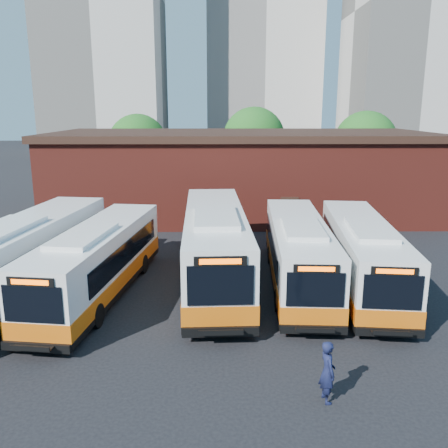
{
  "coord_description": "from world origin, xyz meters",
  "views": [
    {
      "loc": [
        -1.68,
        -17.03,
        8.1
      ],
      "look_at": [
        -1.47,
        4.68,
        2.82
      ],
      "focal_mm": 38.0,
      "sensor_mm": 36.0,
      "label": 1
    }
  ],
  "objects_px": {
    "bus_farwest": "(25,261)",
    "bus_midwest": "(215,248)",
    "bus_east": "(361,256)",
    "transit_worker": "(327,372)",
    "bus_west": "(98,264)",
    "bus_mideast": "(298,255)"
  },
  "relations": [
    {
      "from": "bus_farwest",
      "to": "bus_midwest",
      "type": "xyz_separation_m",
      "value": [
        8.34,
        1.76,
        0.05
      ]
    },
    {
      "from": "bus_east",
      "to": "transit_worker",
      "type": "xyz_separation_m",
      "value": [
        -3.56,
        -8.98,
        -0.53
      ]
    },
    {
      "from": "bus_farwest",
      "to": "bus_west",
      "type": "xyz_separation_m",
      "value": [
        3.2,
        0.0,
        -0.14
      ]
    },
    {
      "from": "transit_worker",
      "to": "bus_west",
      "type": "bearing_deg",
      "value": 36.52
    },
    {
      "from": "bus_west",
      "to": "bus_midwest",
      "type": "distance_m",
      "value": 5.44
    },
    {
      "from": "bus_farwest",
      "to": "bus_midwest",
      "type": "height_order",
      "value": "bus_midwest"
    },
    {
      "from": "bus_west",
      "to": "bus_farwest",
      "type": "bearing_deg",
      "value": -172.58
    },
    {
      "from": "bus_farwest",
      "to": "bus_midwest",
      "type": "relative_size",
      "value": 0.97
    },
    {
      "from": "bus_farwest",
      "to": "transit_worker",
      "type": "xyz_separation_m",
      "value": [
        11.59,
        -8.04,
        -0.68
      ]
    },
    {
      "from": "bus_west",
      "to": "bus_east",
      "type": "bearing_deg",
      "value": 11.88
    },
    {
      "from": "bus_west",
      "to": "transit_worker",
      "type": "distance_m",
      "value": 11.63
    },
    {
      "from": "bus_east",
      "to": "transit_worker",
      "type": "bearing_deg",
      "value": -105.67
    },
    {
      "from": "bus_midwest",
      "to": "bus_west",
      "type": "bearing_deg",
      "value": -163.28
    },
    {
      "from": "bus_east",
      "to": "bus_west",
      "type": "bearing_deg",
      "value": -169.56
    },
    {
      "from": "bus_midwest",
      "to": "bus_east",
      "type": "relative_size",
      "value": 1.13
    },
    {
      "from": "bus_midwest",
      "to": "bus_east",
      "type": "xyz_separation_m",
      "value": [
        6.8,
        -0.82,
        -0.2
      ]
    },
    {
      "from": "bus_mideast",
      "to": "bus_east",
      "type": "height_order",
      "value": "bus_mideast"
    },
    {
      "from": "bus_midwest",
      "to": "bus_mideast",
      "type": "distance_m",
      "value": 3.93
    },
    {
      "from": "bus_farwest",
      "to": "bus_mideast",
      "type": "bearing_deg",
      "value": 13.14
    },
    {
      "from": "transit_worker",
      "to": "bus_mideast",
      "type": "bearing_deg",
      "value": -13.68
    },
    {
      "from": "bus_midwest",
      "to": "transit_worker",
      "type": "relative_size",
      "value": 7.32
    },
    {
      "from": "bus_midwest",
      "to": "transit_worker",
      "type": "bearing_deg",
      "value": -73.85
    }
  ]
}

